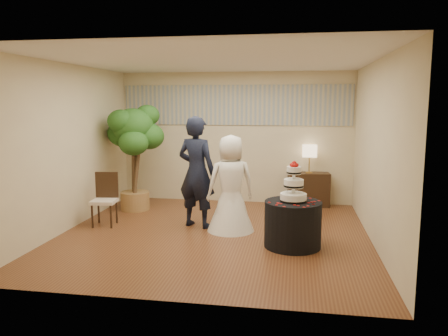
% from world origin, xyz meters
% --- Properties ---
extents(floor, '(5.00, 5.00, 0.00)m').
position_xyz_m(floor, '(0.00, 0.00, 0.00)').
color(floor, brown).
rests_on(floor, ground).
extents(ceiling, '(5.00, 5.00, 0.00)m').
position_xyz_m(ceiling, '(0.00, 0.00, 2.80)').
color(ceiling, white).
rests_on(ceiling, wall_back).
extents(wall_back, '(5.00, 0.06, 2.80)m').
position_xyz_m(wall_back, '(0.00, 2.50, 1.40)').
color(wall_back, beige).
rests_on(wall_back, ground).
extents(wall_front, '(5.00, 0.06, 2.80)m').
position_xyz_m(wall_front, '(0.00, -2.50, 1.40)').
color(wall_front, beige).
rests_on(wall_front, ground).
extents(wall_left, '(0.06, 5.00, 2.80)m').
position_xyz_m(wall_left, '(-2.50, 0.00, 1.40)').
color(wall_left, beige).
rests_on(wall_left, ground).
extents(wall_right, '(0.06, 5.00, 2.80)m').
position_xyz_m(wall_right, '(2.50, 0.00, 1.40)').
color(wall_right, beige).
rests_on(wall_right, ground).
extents(mural_border, '(4.90, 0.02, 0.85)m').
position_xyz_m(mural_border, '(0.00, 2.48, 2.10)').
color(mural_border, '#A3A69A').
rests_on(mural_border, wall_back).
extents(groom, '(0.81, 0.66, 1.93)m').
position_xyz_m(groom, '(-0.38, 0.42, 0.96)').
color(groom, black).
rests_on(groom, floor).
extents(bride, '(1.04, 1.04, 1.63)m').
position_xyz_m(bride, '(0.24, 0.27, 0.81)').
color(bride, white).
rests_on(bride, floor).
extents(cake_table, '(0.94, 0.94, 0.69)m').
position_xyz_m(cake_table, '(1.28, -0.41, 0.35)').
color(cake_table, black).
rests_on(cake_table, floor).
extents(wedding_cake, '(0.40, 0.40, 0.61)m').
position_xyz_m(wedding_cake, '(1.28, -0.41, 1.00)').
color(wedding_cake, white).
rests_on(wedding_cake, cake_table).
extents(console, '(0.89, 0.48, 0.71)m').
position_xyz_m(console, '(1.58, 2.30, 0.35)').
color(console, black).
rests_on(console, floor).
extents(table_lamp, '(0.29, 0.29, 0.58)m').
position_xyz_m(table_lamp, '(1.58, 2.30, 1.00)').
color(table_lamp, beige).
rests_on(table_lamp, console).
extents(ficus_tree, '(1.38, 1.38, 2.16)m').
position_xyz_m(ficus_tree, '(-1.89, 1.40, 1.08)').
color(ficus_tree, '#26591C').
rests_on(ficus_tree, floor).
extents(side_chair, '(0.47, 0.49, 0.93)m').
position_xyz_m(side_chair, '(-2.00, 0.20, 0.46)').
color(side_chair, black).
rests_on(side_chair, floor).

